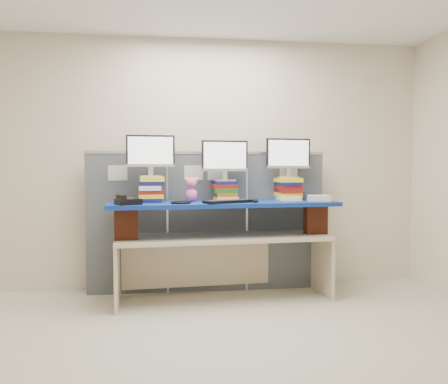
{
  "coord_description": "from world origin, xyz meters",
  "views": [
    {
      "loc": [
        -0.41,
        -2.95,
        1.35
      ],
      "look_at": [
        0.14,
        1.44,
        1.11
      ],
      "focal_mm": 35.0,
      "sensor_mm": 36.0,
      "label": 1
    }
  ],
  "objects": [
    {
      "name": "brick_pier_left",
      "position": [
        -0.83,
        1.32,
        0.81
      ],
      "size": [
        0.23,
        0.14,
        0.31
      ],
      "primitive_type": "cube",
      "rotation": [
        0.0,
        0.0,
        0.07
      ],
      "color": "brown",
      "rests_on": "desk"
    },
    {
      "name": "book_stack_left",
      "position": [
        -0.59,
        1.51,
        1.14
      ],
      "size": [
        0.27,
        0.31,
        0.25
      ],
      "color": "#131854",
      "rests_on": "blue_board"
    },
    {
      "name": "monitor_left",
      "position": [
        -0.6,
        1.51,
        1.5
      ],
      "size": [
        0.48,
        0.15,
        0.42
      ],
      "rotation": [
        0.0,
        0.0,
        0.07
      ],
      "color": "#B1B1B6",
      "rests_on": "book_stack_left"
    },
    {
      "name": "plush_toy",
      "position": [
        -0.19,
        1.5,
        1.14
      ],
      "size": [
        0.15,
        0.11,
        0.25
      ],
      "rotation": [
        0.0,
        0.0,
        0.08
      ],
      "color": "pink",
      "rests_on": "blue_board"
    },
    {
      "name": "book_stack_center",
      "position": [
        0.16,
        1.56,
        1.11
      ],
      "size": [
        0.27,
        0.3,
        0.21
      ],
      "color": "white",
      "rests_on": "blue_board"
    },
    {
      "name": "book_stack_right",
      "position": [
        0.86,
        1.61,
        1.13
      ],
      "size": [
        0.26,
        0.31,
        0.24
      ],
      "color": "white",
      "rests_on": "blue_board"
    },
    {
      "name": "desk",
      "position": [
        0.14,
        1.44,
        0.53
      ],
      "size": [
        2.21,
        0.78,
        0.66
      ],
      "rotation": [
        0.0,
        0.0,
        0.07
      ],
      "color": "beige",
      "rests_on": "ground"
    },
    {
      "name": "cubicle_partition",
      "position": [
        -0.0,
        1.78,
        0.77
      ],
      "size": [
        2.6,
        0.06,
        1.53
      ],
      "color": "#484F55",
      "rests_on": "ground"
    },
    {
      "name": "headset",
      "position": [
        -0.3,
        1.29,
        1.02
      ],
      "size": [
        0.21,
        0.21,
        0.02
      ],
      "primitive_type": "torus",
      "rotation": [
        0.0,
        0.0,
        0.04
      ],
      "color": "black",
      "rests_on": "blue_board"
    },
    {
      "name": "binder_stack",
      "position": [
        1.14,
        1.45,
        1.04
      ],
      "size": [
        0.28,
        0.24,
        0.06
      ],
      "rotation": [
        0.0,
        0.0,
        -0.23
      ],
      "color": "beige",
      "rests_on": "blue_board"
    },
    {
      "name": "blue_board",
      "position": [
        0.14,
        1.44,
        0.99
      ],
      "size": [
        2.35,
        0.73,
        0.04
      ],
      "primitive_type": "cube",
      "rotation": [
        0.0,
        0.0,
        0.07
      ],
      "color": "navy",
      "rests_on": "brick_pier_left"
    },
    {
      "name": "desk_phone",
      "position": [
        -0.8,
        1.22,
        1.04
      ],
      "size": [
        0.28,
        0.26,
        0.09
      ],
      "rotation": [
        0.0,
        0.0,
        0.39
      ],
      "color": "black",
      "rests_on": "blue_board"
    },
    {
      "name": "keyboard",
      "position": [
        0.16,
        1.29,
        1.02
      ],
      "size": [
        0.5,
        0.33,
        0.03
      ],
      "rotation": [
        0.0,
        0.0,
        0.38
      ],
      "color": "black",
      "rests_on": "blue_board"
    },
    {
      "name": "brick_pier_right",
      "position": [
        1.11,
        1.45,
        0.81
      ],
      "size": [
        0.23,
        0.14,
        0.31
      ],
      "primitive_type": "cube",
      "rotation": [
        0.0,
        0.0,
        0.07
      ],
      "color": "brown",
      "rests_on": "desk"
    },
    {
      "name": "monitor_right",
      "position": [
        0.85,
        1.6,
        1.48
      ],
      "size": [
        0.48,
        0.15,
        0.42
      ],
      "rotation": [
        0.0,
        0.0,
        0.07
      ],
      "color": "#B1B1B6",
      "rests_on": "book_stack_right"
    },
    {
      "name": "room",
      "position": [
        0.0,
        0.0,
        1.4
      ],
      "size": [
        5.0,
        4.0,
        2.8
      ],
      "color": "beige",
      "rests_on": "ground"
    },
    {
      "name": "monitor_center",
      "position": [
        0.16,
        1.56,
        1.45
      ],
      "size": [
        0.48,
        0.15,
        0.42
      ],
      "rotation": [
        0.0,
        0.0,
        0.07
      ],
      "color": "#B1B1B6",
      "rests_on": "book_stack_center"
    },
    {
      "name": "mouse",
      "position": [
        0.44,
        1.32,
        1.03
      ],
      "size": [
        0.06,
        0.11,
        0.04
      ],
      "primitive_type": "ellipsoid",
      "rotation": [
        0.0,
        0.0,
        -0.02
      ],
      "color": "black",
      "rests_on": "blue_board"
    }
  ]
}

